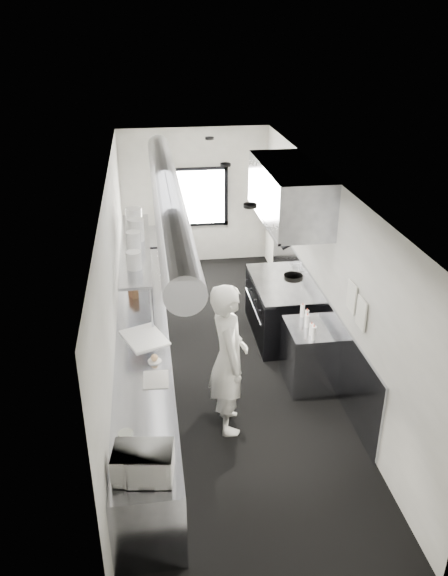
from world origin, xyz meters
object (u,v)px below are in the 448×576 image
object	(u,v)px
plate_stack_a	(134,260)
squeeze_bottle_c	(307,321)
pass_shelf	(136,248)
plate_stack_c	(136,230)
far_work_table	(142,258)
microwave	(143,463)
exhaust_hood	(289,193)
prep_counter	(144,360)
plate_stack_d	(134,220)
squeeze_bottle_b	(311,329)
squeeze_bottle_a	(314,333)
range	(279,309)
squeeze_bottle_d	(307,316)
squeeze_bottle_e	(302,311)
cutting_board	(144,338)
line_cook	(229,359)
bottle_station	(309,355)
deli_tub_a	(126,437)
small_plate	(155,361)
deli_tub_b	(126,435)
plate_stack_b	(134,241)

from	to	relation	value
plate_stack_a	squeeze_bottle_c	bearing A→B (deg)	-19.17
pass_shelf	plate_stack_c	bearing A→B (deg)	85.53
far_work_table	microwave	world-z (taller)	microwave
exhaust_hood	prep_counter	world-z (taller)	exhaust_hood
plate_stack_d	squeeze_bottle_b	size ratio (longest dim) A/B	2.31
plate_stack_c	plate_stack_a	bearing A→B (deg)	-91.73
squeeze_bottle_a	pass_shelf	bearing A→B (deg)	138.49
prep_counter	range	distance (m)	2.50
exhaust_hood	pass_shelf	world-z (taller)	exhaust_hood
range	plate_stack_d	bearing A→B (deg)	157.75
squeeze_bottle_d	squeeze_bottle_e	world-z (taller)	squeeze_bottle_e
exhaust_hood	cutting_board	world-z (taller)	exhaust_hood
range	plate_stack_c	distance (m)	2.61
plate_stack_d	squeeze_bottle_b	world-z (taller)	plate_stack_d
line_cook	squeeze_bottle_e	xyz separation A→B (m)	(1.22, 1.08, 0.00)
exhaust_hood	far_work_table	world-z (taller)	exhaust_hood
range	squeeze_bottle_e	bearing A→B (deg)	-86.62
bottle_station	deli_tub_a	world-z (taller)	deli_tub_a
deli_tub_a	plate_stack_d	world-z (taller)	plate_stack_d
squeeze_bottle_a	far_work_table	bearing A→B (deg)	117.91
prep_counter	squeeze_bottle_a	distance (m)	2.35
cutting_board	range	bearing A→B (deg)	32.28
line_cook	cutting_board	bearing A→B (deg)	51.29
deli_tub_a	squeeze_bottle_b	size ratio (longest dim) A/B	0.89
bottle_station	small_plate	distance (m)	2.27
deli_tub_b	squeeze_bottle_c	distance (m)	3.11
bottle_station	plate_stack_d	size ratio (longest dim) A/B	2.26
range	bottle_station	xyz separation A→B (m)	(0.11, -1.40, -0.02)
prep_counter	bottle_station	distance (m)	2.31
exhaust_hood	plate_stack_a	size ratio (longest dim) A/B	8.72
bottle_station	squeeze_bottle_b	distance (m)	0.57
squeeze_bottle_b	microwave	bearing A→B (deg)	-134.66
plate_stack_b	cutting_board	bearing A→B (deg)	-86.62
plate_stack_d	plate_stack_b	bearing A→B (deg)	-90.55
pass_shelf	plate_stack_d	xyz separation A→B (m)	(-0.01, 0.62, 0.23)
bottle_station	squeeze_bottle_d	distance (m)	0.57
line_cook	pass_shelf	bearing A→B (deg)	23.06
bottle_station	small_plate	xyz separation A→B (m)	(-2.16, -0.55, 0.46)
exhaust_hood	squeeze_bottle_b	distance (m)	2.12
microwave	small_plate	bearing A→B (deg)	92.88
plate_stack_b	plate_stack_d	xyz separation A→B (m)	(0.01, 0.77, 0.06)
plate_stack_a	squeeze_bottle_d	xyz separation A→B (m)	(2.34, -0.63, -0.71)
microwave	plate_stack_b	size ratio (longest dim) A/B	1.82
small_plate	plate_stack_d	bearing A→B (deg)	93.97
pass_shelf	plate_stack_d	distance (m)	0.66
prep_counter	squeeze_bottle_d	xyz separation A→B (m)	(2.28, -0.01, 0.53)
exhaust_hood	squeeze_bottle_b	xyz separation A→B (m)	(-0.01, -1.59, -1.40)
plate_stack_d	squeeze_bottle_d	distance (m)	3.25
line_cook	deli_tub_a	size ratio (longest dim) A/B	13.04
deli_tub_b	plate_stack_d	distance (m)	4.33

